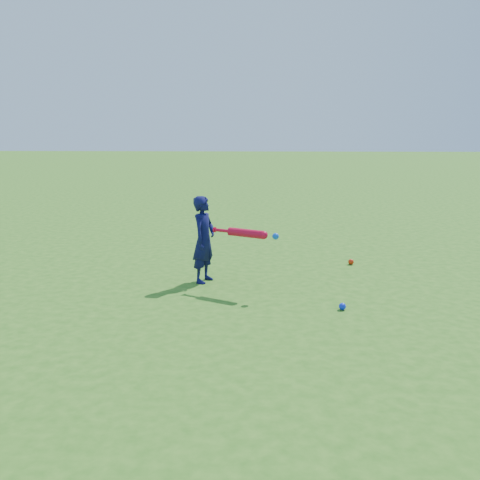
% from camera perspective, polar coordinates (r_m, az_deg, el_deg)
% --- Properties ---
extents(ground, '(80.00, 80.00, 0.00)m').
position_cam_1_polar(ground, '(6.80, -7.08, -3.85)').
color(ground, '#2E6919').
rests_on(ground, ground).
extents(child, '(0.37, 0.44, 1.04)m').
position_cam_1_polar(child, '(6.41, -3.87, 0.06)').
color(child, '#0E0F41').
rests_on(child, ground).
extents(ground_ball_red, '(0.08, 0.08, 0.08)m').
position_cam_1_polar(ground_ball_red, '(7.47, 11.75, -2.29)').
color(ground_ball_red, red).
rests_on(ground_ball_red, ground).
extents(ground_ball_blue, '(0.07, 0.07, 0.07)m').
position_cam_1_polar(ground_ball_blue, '(5.61, 10.87, -6.98)').
color(ground_ball_blue, '#0D26E6').
rests_on(ground_ball_blue, ground).
extents(bat_swing, '(0.76, 0.43, 0.09)m').
position_cam_1_polar(bat_swing, '(6.00, 0.99, 0.70)').
color(bat_swing, red).
rests_on(bat_swing, ground).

